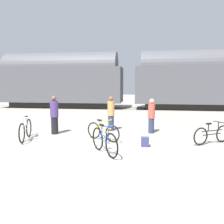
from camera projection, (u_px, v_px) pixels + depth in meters
name	position (u px, v px, depth m)	size (l,w,h in m)	color
ground_plane	(105.00, 149.00, 7.46)	(80.00, 80.00, 0.00)	gray
freight_train	(129.00, 79.00, 19.65)	(24.04, 2.92, 5.10)	black
rail_near	(128.00, 109.00, 19.28)	(36.04, 0.07, 0.01)	#4C4238
rail_far	(129.00, 107.00, 20.69)	(36.04, 0.07, 0.01)	#4C4238
bicycle_black	(212.00, 134.00, 8.03)	(1.53, 0.94, 0.81)	black
bicycle_blue	(104.00, 141.00, 6.87)	(1.07, 1.40, 0.94)	black
bicycle_yellow	(103.00, 131.00, 8.52)	(1.43, 0.86, 0.83)	black
bicycle_silver	(25.00, 130.00, 8.63)	(0.55, 1.73, 0.94)	black
person_in_red	(151.00, 116.00, 9.76)	(0.30, 0.30, 1.55)	#283351
person_in_purple	(54.00, 115.00, 9.59)	(0.35, 0.35, 1.69)	black
person_in_tan	(111.00, 113.00, 10.29)	(0.33, 0.33, 1.63)	#283351
backpack	(145.00, 142.00, 7.69)	(0.28, 0.20, 0.34)	navy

